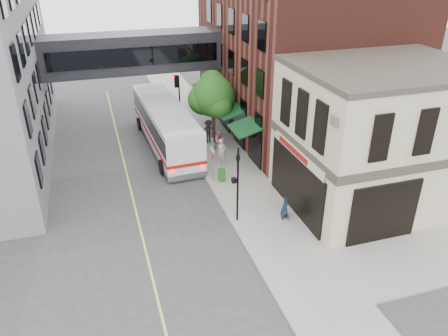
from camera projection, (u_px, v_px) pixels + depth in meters
ground at (242, 243)px, 23.21m from camera, size 120.00×120.00×0.00m
sidewalk_main at (208, 138)px, 35.60m from camera, size 4.00×60.00×0.15m
corner_building at (377, 137)px, 25.37m from camera, size 10.19×8.12×8.45m
brick_building at (298, 44)px, 35.41m from camera, size 13.76×18.00×14.00m
skyway_bridge at (133, 53)px, 34.73m from camera, size 14.00×3.18×3.00m
traffic_signal_near at (237, 176)px, 23.65m from camera, size 0.44×0.22×4.60m
traffic_signal_far at (177, 91)px, 36.19m from camera, size 0.53×0.28×4.50m
street_sign_pole at (212, 156)px, 28.38m from camera, size 0.08×0.75×3.00m
street_tree at (212, 96)px, 33.23m from camera, size 3.80×3.20×5.60m
lane_marking at (127, 173)px, 30.37m from camera, size 0.12×40.00×0.01m
bus at (165, 124)px, 33.54m from camera, size 3.43×12.50×3.33m
pedestrian_a at (222, 151)px, 31.03m from camera, size 0.75×0.58×1.81m
pedestrian_b at (219, 140)px, 33.08m from camera, size 0.83×0.68×1.59m
pedestrian_c at (208, 131)px, 34.29m from camera, size 1.21×0.71×1.86m
newspaper_box at (222, 175)px, 28.86m from camera, size 0.48×0.44×0.87m
sandwich_board at (285, 208)px, 24.98m from camera, size 0.57×0.71×1.12m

